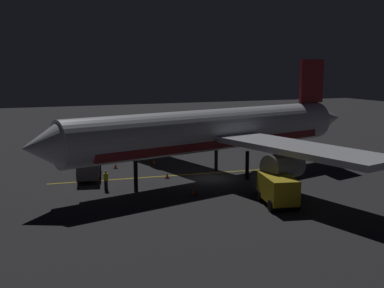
{
  "coord_description": "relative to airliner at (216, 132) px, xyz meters",
  "views": [
    {
      "loc": [
        -41.24,
        18.28,
        10.8
      ],
      "look_at": [
        0.0,
        2.0,
        3.5
      ],
      "focal_mm": 44.55,
      "sensor_mm": 36.0,
      "label": 1
    }
  ],
  "objects": [
    {
      "name": "ground_plane",
      "position": [
        -0.15,
        0.57,
        -4.64
      ],
      "size": [
        180.0,
        180.0,
        0.2
      ],
      "primitive_type": "cube",
      "color": "#2C2C2E"
    },
    {
      "name": "apron_guide_stripe",
      "position": [
        2.41,
        4.57,
        -4.53
      ],
      "size": [
        2.04,
        22.15,
        0.01
      ],
      "primitive_type": "cube",
      "rotation": [
        0.0,
        0.0,
        -0.08
      ],
      "color": "gold",
      "rests_on": "ground_plane"
    },
    {
      "name": "airliner",
      "position": [
        0.0,
        0.0,
        0.0
      ],
      "size": [
        35.45,
        36.91,
        11.5
      ],
      "color": "silver",
      "rests_on": "ground_plane"
    },
    {
      "name": "baggage_truck",
      "position": [
        4.65,
        11.54,
        -3.35
      ],
      "size": [
        6.81,
        3.34,
        2.24
      ],
      "color": "navy",
      "rests_on": "ground_plane"
    },
    {
      "name": "catering_truck",
      "position": [
        -9.82,
        -0.68,
        -3.31
      ],
      "size": [
        6.21,
        3.3,
        2.36
      ],
      "color": "gold",
      "rests_on": "ground_plane"
    },
    {
      "name": "ground_crew_worker",
      "position": [
        -0.78,
        10.96,
        -3.65
      ],
      "size": [
        0.4,
        0.4,
        1.74
      ],
      "color": "black",
      "rests_on": "ground_plane"
    },
    {
      "name": "traffic_cone_near_left",
      "position": [
        7.66,
        8.24,
        -4.29
      ],
      "size": [
        0.5,
        0.5,
        0.55
      ],
      "color": "#EA590F",
      "rests_on": "ground_plane"
    },
    {
      "name": "traffic_cone_near_right",
      "position": [
        8.2,
        3.81,
        -4.29
      ],
      "size": [
        0.5,
        0.5,
        0.55
      ],
      "color": "#EA590F",
      "rests_on": "ground_plane"
    },
    {
      "name": "traffic_cone_under_wing",
      "position": [
        1.41,
        4.55,
        -4.29
      ],
      "size": [
        0.5,
        0.5,
        0.55
      ],
      "color": "#EA590F",
      "rests_on": "ground_plane"
    },
    {
      "name": "traffic_cone_far",
      "position": [
        -5.02,
        4.39,
        -4.29
      ],
      "size": [
        0.5,
        0.5,
        0.55
      ],
      "color": "#EA590F",
      "rests_on": "ground_plane"
    }
  ]
}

